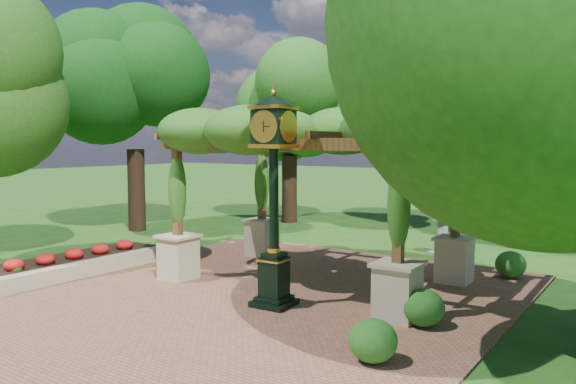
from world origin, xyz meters
The scene contains 13 objects.
ground centered at (0.00, 0.00, 0.00)m, with size 120.00×120.00×0.00m, color #1E4714.
brick_plaza centered at (0.00, 1.00, 0.02)m, with size 10.00×12.00×0.04m, color brown.
border_wall centered at (-4.60, 0.50, 0.20)m, with size 0.35×5.00×0.40m, color #C6B793.
flower_bed centered at (-5.50, 0.50, 0.18)m, with size 1.50×5.00×0.36m, color red.
pedestal_clock centered at (0.75, 0.92, 2.59)m, with size 0.89×0.89×4.33m.
pergola centered at (0.31, 3.18, 3.39)m, with size 6.61×4.21×4.13m.
sundial centered at (1.75, 7.99, 0.49)m, with size 0.80×0.80×1.11m.
shrub_front centered at (3.70, -0.61, 0.37)m, with size 0.74×0.74×0.66m, color #25621C.
shrub_mid centered at (3.71, 1.40, 0.38)m, with size 0.75×0.75×0.68m, color #1E5818.
shrub_back centered at (4.11, 6.11, 0.37)m, with size 0.73×0.73×0.66m, color #29691E.
tree_west_near centered at (-9.48, 6.11, 5.48)m, with size 4.44×4.44×7.97m.
tree_west_far centered at (-5.96, 11.24, 4.95)m, with size 4.03×4.03×7.21m.
tree_north centered at (0.64, 12.78, 4.92)m, with size 4.40×4.40×7.17m.
Camera 1 is at (7.29, -8.06, 3.33)m, focal length 35.00 mm.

